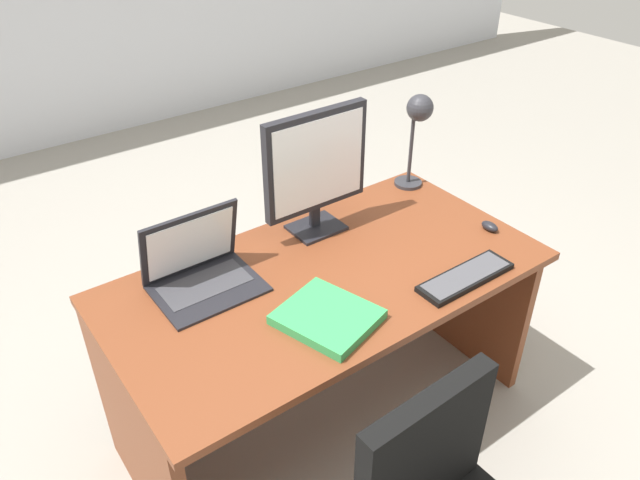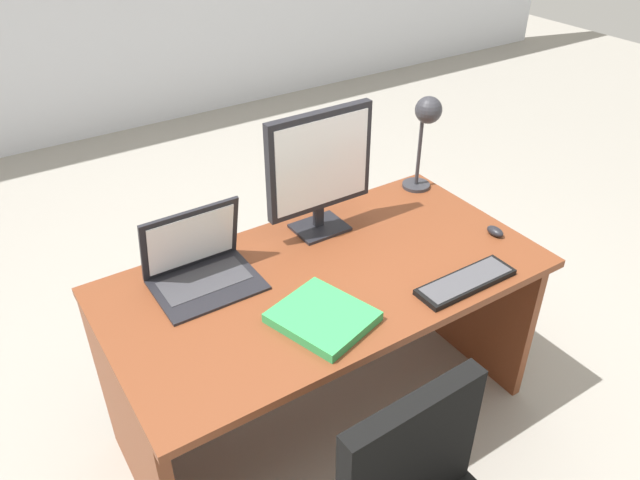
% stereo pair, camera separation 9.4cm
% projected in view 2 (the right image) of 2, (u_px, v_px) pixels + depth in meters
% --- Properties ---
extents(ground, '(12.00, 12.00, 0.00)m').
position_uv_depth(ground, '(184.00, 245.00, 3.60)').
color(ground, gray).
extents(desk, '(1.54, 0.81, 0.73)m').
position_uv_depth(desk, '(318.00, 315.00, 2.31)').
color(desk, brown).
rests_on(desk, ground).
extents(monitor, '(0.43, 0.16, 0.48)m').
position_uv_depth(monitor, '(320.00, 166.00, 2.24)').
color(monitor, black).
rests_on(monitor, desk).
extents(laptop, '(0.35, 0.28, 0.26)m').
position_uv_depth(laptop, '(198.00, 259.00, 2.09)').
color(laptop, black).
rests_on(laptop, desk).
extents(keyboard, '(0.37, 0.11, 0.02)m').
position_uv_depth(keyboard, '(466.00, 282.00, 2.10)').
color(keyboard, black).
rests_on(keyboard, desk).
extents(mouse, '(0.04, 0.07, 0.03)m').
position_uv_depth(mouse, '(495.00, 231.00, 2.35)').
color(mouse, black).
rests_on(mouse, desk).
extents(desk_lamp, '(0.12, 0.14, 0.42)m').
position_uv_depth(desk_lamp, '(426.00, 123.00, 2.49)').
color(desk_lamp, '#2D2D33').
rests_on(desk_lamp, desk).
extents(book, '(0.33, 0.35, 0.03)m').
position_uv_depth(book, '(323.00, 317.00, 1.93)').
color(book, green).
rests_on(book, desk).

